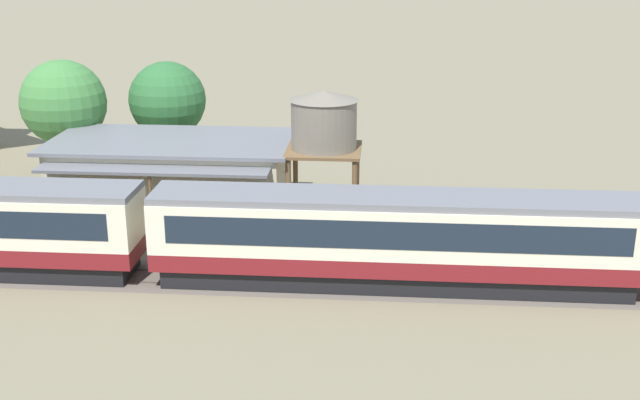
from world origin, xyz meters
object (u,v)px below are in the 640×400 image
object	(u,v)px
yard_tree_1	(167,100)
passenger_train	(400,236)
station_building	(174,175)
water_tower	(324,123)
yard_tree_0	(63,103)

from	to	relation	value
yard_tree_1	passenger_train	bearing A→B (deg)	-48.51
station_building	passenger_train	bearing A→B (deg)	-36.24
passenger_train	water_tower	distance (m)	9.48
passenger_train	station_building	world-z (taller)	passenger_train
passenger_train	station_building	distance (m)	15.59
passenger_train	yard_tree_1	world-z (taller)	yard_tree_1
station_building	yard_tree_0	distance (m)	9.40
water_tower	yard_tree_1	distance (m)	13.84
yard_tree_1	station_building	bearing A→B (deg)	-73.75
station_building	water_tower	distance (m)	9.33
yard_tree_0	yard_tree_1	distance (m)	6.45
station_building	yard_tree_1	xyz separation A→B (m)	(-2.17, 7.45, 2.79)
yard_tree_0	yard_tree_1	world-z (taller)	yard_tree_0
station_building	yard_tree_1	bearing A→B (deg)	106.25
passenger_train	yard_tree_0	xyz separation A→B (m)	(-20.33, 13.47, 2.95)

